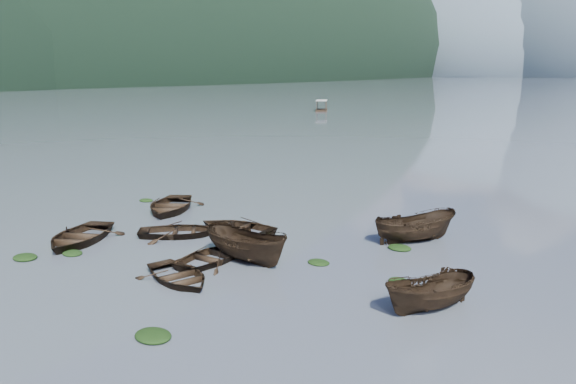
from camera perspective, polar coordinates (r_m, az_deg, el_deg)
The scene contains 21 objects.
ground_plane at distance 23.57m, azimuth -18.10°, elevation -9.78°, with size 2400.00×2400.00×0.00m, color #4C535F.
left_ridge_far at distance 563.07m, azimuth -25.71°, elevation 10.27°, with size 560.00×1400.00×380.00m, color black.
haze_mtn_a at distance 953.73m, azimuth 20.40°, elevation 11.07°, with size 520.00×520.00×280.00m, color #475666.
rowboat_0 at distance 30.70m, azimuth -20.45°, elevation -4.78°, with size 3.53×4.94×1.02m, color black.
rowboat_1 at distance 30.38m, azimuth -10.89°, elevation -4.39°, with size 3.09×4.33×0.90m, color black.
rowboat_2 at distance 26.06m, azimuth -4.17°, elevation -7.03°, with size 1.79×4.76×1.84m, color black.
rowboat_3 at distance 26.26m, azimuth -7.65°, elevation -6.96°, with size 2.85×4.00×0.83m, color black.
rowboat_4 at distance 24.13m, azimuth -11.05°, elevation -8.85°, with size 2.83×3.96×0.82m, color black.
rowboat_5 at distance 21.67m, azimuth 14.20°, elevation -11.53°, with size 1.51×4.02×1.55m, color black.
rowboat_6 at distance 35.77m, azimuth -11.88°, elevation -1.89°, with size 3.67×5.13×1.06m, color black.
rowboat_7 at distance 30.68m, azimuth -5.23°, elevation -4.05°, with size 3.18×4.46×0.92m, color black.
rowboat_8 at distance 29.61m, azimuth 12.73°, elevation -4.91°, with size 1.73×4.60×1.78m, color black.
weed_clump_0 at distance 29.03m, azimuth -25.14°, elevation -6.16°, with size 1.23×1.01×0.27m, color black.
weed_clump_1 at distance 28.83m, azimuth -21.06°, elevation -5.93°, with size 1.06×0.85×0.23m, color black.
weed_clump_2 at distance 19.54m, azimuth -13.54°, elevation -14.23°, with size 1.35×1.08×0.29m, color black.
weed_clump_3 at distance 24.06m, azimuth 11.18°, elevation -8.92°, with size 0.87×0.74×0.19m, color black.
weed_clump_4 at distance 25.74m, azimuth 3.12°, elevation -7.26°, with size 1.06×0.84×0.22m, color black.
weed_clump_5 at distance 38.78m, azimuth -14.22°, elevation -0.90°, with size 1.01×0.81×0.21m, color black.
weed_clump_6 at distance 29.31m, azimuth -2.10°, elevation -4.79°, with size 1.07×0.89×0.22m, color black.
weed_clump_7 at distance 28.20m, azimuth 11.26°, elevation -5.72°, with size 1.19×0.95×0.26m, color black.
pontoon_left at distance 120.71m, azimuth 3.43°, elevation 8.22°, with size 2.37×5.69×2.18m, color black, non-canonical shape.
Camera 1 is at (18.22, -12.21, 8.63)m, focal length 35.00 mm.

